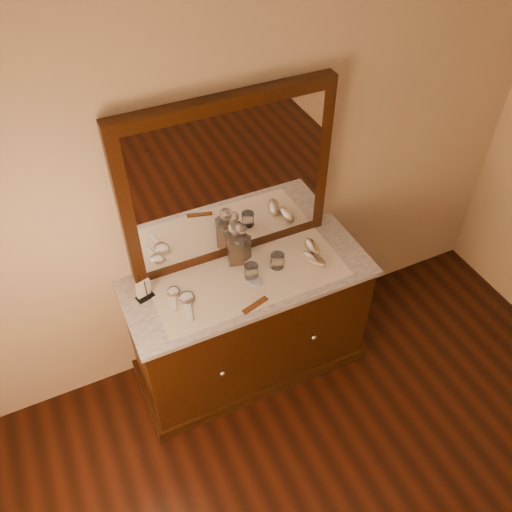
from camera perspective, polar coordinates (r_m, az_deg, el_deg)
name	(u,v)px	position (r m, az deg, el deg)	size (l,w,h in m)	color
dresser_cabinet	(249,325)	(3.37, -0.73, -7.36)	(1.40, 0.55, 0.82)	black
dresser_plinth	(250,359)	(3.67, -0.68, -10.95)	(1.46, 0.59, 0.08)	black
knob_left	(222,373)	(3.12, -3.63, -12.43)	(0.04, 0.04, 0.04)	silver
knob_right	(314,337)	(3.28, 6.20, -8.65)	(0.04, 0.04, 0.04)	silver
marble_top	(249,278)	(3.05, -0.80, -2.39)	(1.44, 0.59, 0.03)	white
mirror_frame	(229,182)	(2.88, -2.95, 7.92)	(1.20, 0.08, 1.00)	black
mirror_glass	(231,185)	(2.85, -2.68, 7.56)	(1.06, 0.01, 0.86)	white
lace_runner	(250,278)	(3.03, -0.64, -2.41)	(1.10, 0.45, 0.00)	silver
pin_dish	(255,281)	(3.00, -0.09, -2.69)	(0.08, 0.08, 0.01)	white
comb	(255,305)	(2.89, -0.09, -5.27)	(0.16, 0.03, 0.01)	brown
napkin_rack	(144,290)	(2.95, -11.93, -3.57)	(0.11, 0.08, 0.15)	black
decanter_left	(235,246)	(3.05, -2.22, 1.03)	(0.11, 0.11, 0.30)	#985116
decanter_right	(242,245)	(3.07, -1.56, 1.17)	(0.10, 0.10, 0.26)	#985116
brush_near	(314,259)	(3.12, 6.26, -0.35)	(0.12, 0.18, 0.04)	tan
brush_far	(312,247)	(3.20, 6.07, 0.99)	(0.07, 0.15, 0.04)	tan
hand_mirror_outer	(174,294)	(2.97, -8.82, -4.02)	(0.09, 0.19, 0.02)	silver
hand_mirror_inner	(188,300)	(2.92, -7.34, -4.74)	(0.11, 0.23, 0.02)	silver
tumblers	(264,266)	(3.03, 0.91, -1.07)	(0.25, 0.09, 0.09)	white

